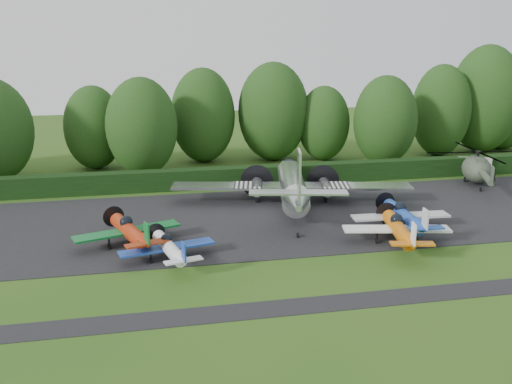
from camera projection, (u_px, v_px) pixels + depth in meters
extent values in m
plane|color=#295217|center=(303.00, 264.00, 38.61)|extent=(160.00, 160.00, 0.00)
cube|color=black|center=(270.00, 219.00, 48.05)|extent=(70.00, 18.00, 0.01)
cube|color=black|center=(331.00, 303.00, 32.95)|extent=(70.00, 2.00, 0.00)
cube|color=black|center=(246.00, 186.00, 58.44)|extent=(90.00, 1.60, 2.00)
cylinder|color=silver|center=(292.00, 186.00, 51.11)|extent=(2.29, 11.92, 2.29)
cone|color=silver|center=(275.00, 169.00, 57.41)|extent=(2.29, 1.49, 2.29)
cone|color=silver|center=(316.00, 203.00, 44.22)|extent=(2.29, 2.98, 2.29)
sphere|color=black|center=(277.00, 166.00, 56.38)|extent=(1.49, 1.49, 1.49)
cube|color=silver|center=(289.00, 186.00, 52.12)|extent=(21.86, 2.38, 0.22)
cube|color=white|center=(247.00, 187.00, 51.33)|extent=(2.58, 2.48, 0.05)
cube|color=white|center=(331.00, 183.00, 52.85)|extent=(2.58, 2.48, 0.05)
cylinder|color=silver|center=(254.00, 189.00, 52.14)|extent=(1.09, 3.18, 1.09)
cylinder|color=silver|center=(320.00, 185.00, 53.36)|extent=(1.09, 3.18, 1.09)
cylinder|color=black|center=(249.00, 183.00, 54.26)|extent=(3.18, 0.03, 3.18)
cylinder|color=black|center=(313.00, 180.00, 55.47)|extent=(3.18, 0.03, 3.18)
cube|color=silver|center=(320.00, 192.00, 43.17)|extent=(7.45, 1.39, 0.14)
cube|color=silver|center=(321.00, 175.00, 42.52)|extent=(0.18, 2.19, 3.78)
cylinder|color=black|center=(255.00, 202.00, 52.06)|extent=(0.25, 0.89, 0.89)
cylinder|color=black|center=(321.00, 198.00, 53.28)|extent=(0.25, 0.89, 0.89)
cylinder|color=black|center=(320.00, 235.00, 43.68)|extent=(0.18, 0.44, 0.44)
cylinder|color=#A42C0F|center=(130.00, 231.00, 41.33)|extent=(1.07, 6.15, 1.07)
sphere|color=black|center=(129.00, 222.00, 41.83)|extent=(0.94, 0.94, 0.94)
cube|color=#0F6529|center=(130.00, 231.00, 41.90)|extent=(7.83, 1.45, 0.16)
cube|color=#A42C0F|center=(129.00, 245.00, 37.77)|extent=(2.91, 0.78, 0.11)
cube|color=#0F6529|center=(128.00, 236.00, 37.47)|extent=(0.11, 0.89, 1.45)
cylinder|color=black|center=(130.00, 215.00, 45.08)|extent=(1.68, 0.02, 1.68)
cylinder|color=black|center=(110.00, 244.00, 41.64)|extent=(0.16, 0.49, 0.49)
cylinder|color=black|center=(150.00, 241.00, 42.20)|extent=(0.16, 0.49, 0.49)
cylinder|color=black|center=(131.00, 232.00, 44.36)|extent=(0.13, 0.45, 0.45)
cylinder|color=white|center=(169.00, 248.00, 38.66)|extent=(0.91, 5.19, 0.91)
sphere|color=black|center=(168.00, 239.00, 39.08)|extent=(0.79, 0.79, 0.79)
cube|color=#1B41A5|center=(169.00, 247.00, 39.14)|extent=(6.60, 1.23, 0.13)
cube|color=white|center=(172.00, 262.00, 35.66)|extent=(2.45, 0.66, 0.09)
cube|color=#1B41A5|center=(171.00, 253.00, 35.40)|extent=(0.09, 0.75, 1.23)
cylinder|color=black|center=(167.00, 232.00, 41.82)|extent=(1.41, 0.02, 1.41)
cylinder|color=black|center=(151.00, 259.00, 38.92)|extent=(0.13, 0.41, 0.41)
cylinder|color=black|center=(187.00, 257.00, 39.39)|extent=(0.13, 0.41, 0.41)
cylinder|color=black|center=(168.00, 247.00, 41.21)|extent=(0.11, 0.38, 0.38)
cylinder|color=#CE680C|center=(399.00, 229.00, 41.71)|extent=(1.08, 6.19, 1.08)
sphere|color=black|center=(395.00, 220.00, 42.21)|extent=(0.95, 0.95, 0.95)
cube|color=white|center=(395.00, 229.00, 42.29)|extent=(7.88, 1.46, 0.16)
cube|color=#CE680C|center=(423.00, 243.00, 38.12)|extent=(2.93, 0.79, 0.11)
cube|color=white|center=(425.00, 234.00, 37.82)|extent=(0.11, 0.90, 1.46)
cylinder|color=black|center=(377.00, 213.00, 45.48)|extent=(1.69, 0.02, 1.69)
cylinder|color=black|center=(377.00, 242.00, 42.03)|extent=(0.16, 0.50, 0.50)
cylinder|color=black|center=(414.00, 240.00, 42.59)|extent=(0.16, 0.50, 0.50)
cylinder|color=black|center=(381.00, 230.00, 44.76)|extent=(0.14, 0.45, 0.45)
cylinder|color=#1B43A7|center=(403.00, 216.00, 44.74)|extent=(1.08, 6.16, 1.08)
sphere|color=black|center=(400.00, 207.00, 45.24)|extent=(0.94, 0.94, 0.94)
cube|color=silver|center=(400.00, 216.00, 45.31)|extent=(7.84, 1.46, 0.16)
cube|color=#1B43A7|center=(426.00, 228.00, 41.17)|extent=(2.91, 0.78, 0.11)
cube|color=silver|center=(428.00, 219.00, 40.87)|extent=(0.11, 0.90, 1.46)
cylinder|color=black|center=(383.00, 202.00, 48.49)|extent=(1.68, 0.02, 1.68)
cylinder|color=black|center=(384.00, 228.00, 45.05)|extent=(0.16, 0.49, 0.49)
cylinder|color=black|center=(418.00, 226.00, 45.61)|extent=(0.16, 0.49, 0.49)
cylinder|color=black|center=(387.00, 218.00, 47.77)|extent=(0.13, 0.45, 0.45)
ellipsoid|color=#3B4535|center=(477.00, 169.00, 58.55)|extent=(2.83, 5.19, 2.71)
cylinder|color=#3B4535|center=(501.00, 176.00, 54.62)|extent=(0.64, 5.45, 0.64)
cylinder|color=black|center=(478.00, 156.00, 58.18)|extent=(0.27, 0.27, 0.73)
cylinder|color=black|center=(478.00, 152.00, 58.07)|extent=(0.64, 0.64, 0.23)
cylinder|color=black|center=(478.00, 152.00, 58.07)|extent=(10.89, 10.89, 0.05)
cube|color=#3B4535|center=(482.00, 161.00, 57.58)|extent=(0.82, 1.82, 0.64)
ellipsoid|color=black|center=(469.00, 165.00, 59.90)|extent=(1.72, 1.72, 1.55)
cylinder|color=black|center=(463.00, 181.00, 59.43)|extent=(0.16, 0.51, 0.51)
cylinder|color=black|center=(479.00, 180.00, 59.77)|extent=(0.16, 0.51, 0.51)
cylinder|color=black|center=(492.00, 189.00, 56.18)|extent=(0.15, 0.44, 0.44)
cylinder|color=#3F3326|center=(460.00, 170.00, 62.34)|extent=(0.14, 0.14, 1.35)
cylinder|color=#3F3326|center=(488.00, 168.00, 62.98)|extent=(0.14, 0.14, 1.35)
cube|color=silver|center=(475.00, 162.00, 62.45)|extent=(3.60, 0.09, 1.13)
cylinder|color=black|center=(204.00, 147.00, 69.00)|extent=(0.70, 0.70, 3.69)
ellipsoid|color=#193811|center=(203.00, 115.00, 67.98)|extent=(7.67, 7.67, 11.27)
cylinder|color=black|center=(323.00, 148.00, 70.10)|extent=(0.70, 0.70, 2.97)
ellipsoid|color=#193811|center=(324.00, 123.00, 69.28)|extent=(6.28, 6.28, 9.07)
cylinder|color=black|center=(438.00, 141.00, 72.52)|extent=(0.70, 0.70, 3.76)
ellipsoid|color=#193811|center=(441.00, 111.00, 71.49)|extent=(7.28, 7.28, 11.49)
cylinder|color=black|center=(273.00, 144.00, 70.00)|extent=(0.70, 0.70, 3.89)
ellipsoid|color=#193811|center=(273.00, 112.00, 68.92)|extent=(8.52, 8.52, 11.89)
cylinder|color=black|center=(501.00, 137.00, 76.74)|extent=(0.70, 0.70, 3.21)
ellipsoid|color=#193811|center=(504.00, 113.00, 75.86)|extent=(7.52, 7.52, 9.82)
cylinder|color=black|center=(143.00, 159.00, 62.62)|extent=(0.70, 0.70, 3.50)
ellipsoid|color=#193811|center=(142.00, 127.00, 61.65)|extent=(7.73, 7.73, 10.68)
cylinder|color=black|center=(383.00, 150.00, 67.69)|extent=(0.70, 0.70, 3.43)
ellipsoid|color=#193811|center=(385.00, 120.00, 66.74)|extent=(7.40, 7.40, 10.49)
cylinder|color=black|center=(481.00, 135.00, 74.84)|extent=(0.70, 0.70, 4.52)
ellipsoid|color=#193811|center=(485.00, 99.00, 73.59)|extent=(9.06, 9.06, 13.81)
cylinder|color=black|center=(96.00, 155.00, 65.57)|extent=(0.70, 0.70, 3.12)
ellipsoid|color=#193811|center=(94.00, 128.00, 64.71)|extent=(6.67, 6.67, 9.52)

